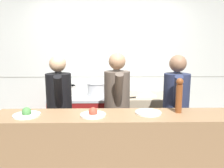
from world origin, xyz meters
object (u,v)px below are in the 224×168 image
object	(u,v)px
plated_dish_appetiser	(93,114)
chef_line	(175,110)
mixing_bowl_steel	(147,93)
plated_dish_main	(27,114)
chef_head_cook	(60,110)
sauce_pot	(96,89)
oven_range	(81,122)
stock_pot	(69,90)
pepper_mill	(179,95)
chef_sous	(117,108)
chefs_knife	(138,97)
plated_dish_dessert	(148,113)

from	to	relation	value
plated_dish_appetiser	chef_line	bearing A→B (deg)	32.68
mixing_bowl_steel	plated_dish_main	xyz separation A→B (m)	(-1.43, -1.45, 0.12)
chef_head_cook	chef_line	xyz separation A→B (m)	(1.49, -0.08, 0.00)
plated_dish_main	sauce_pot	bearing A→B (deg)	68.05
oven_range	plated_dish_appetiser	distance (m)	1.61
stock_pot	pepper_mill	bearing A→B (deg)	-45.70
plated_dish_main	chef_line	size ratio (longest dim) A/B	0.16
stock_pot	chef_sous	bearing A→B (deg)	-45.09
plated_dish_appetiser	chef_head_cook	distance (m)	0.89
sauce_pot	chefs_knife	distance (m)	0.69
mixing_bowl_steel	chef_head_cook	xyz separation A→B (m)	(-1.27, -0.73, -0.05)
chefs_knife	plated_dish_appetiser	distance (m)	1.46
stock_pot	sauce_pot	distance (m)	0.44
plated_dish_appetiser	chef_line	distance (m)	1.20
chefs_knife	chef_line	xyz separation A→B (m)	(0.38, -0.66, -0.02)
plated_dish_appetiser	chef_sous	size ratio (longest dim) A/B	0.15
sauce_pot	stock_pot	bearing A→B (deg)	-179.59
chefs_knife	chef_sous	distance (m)	0.69
sauce_pot	pepper_mill	xyz separation A→B (m)	(0.90, -1.38, 0.20)
chefs_knife	plated_dish_dessert	xyz separation A→B (m)	(-0.08, -1.25, 0.14)
mixing_bowl_steel	chef_sous	distance (m)	0.91
plated_dish_main	chef_sous	distance (m)	1.15
oven_range	plated_dish_main	distance (m)	1.61
chef_line	stock_pot	bearing A→B (deg)	165.07
oven_range	plated_dish_appetiser	world-z (taller)	plated_dish_appetiser
chef_head_cook	chef_sous	world-z (taller)	chef_sous
oven_range	plated_dish_dessert	bearing A→B (deg)	-58.77
pepper_mill	chef_line	bearing A→B (deg)	74.74
stock_pot	plated_dish_dessert	bearing A→B (deg)	-53.68
sauce_pot	plated_dish_appetiser	xyz separation A→B (m)	(0.05, -1.47, 0.04)
mixing_bowl_steel	plated_dish_main	distance (m)	2.04
oven_range	sauce_pot	size ratio (longest dim) A/B	3.12
chef_head_cook	chef_line	distance (m)	1.49
stock_pot	chef_sous	world-z (taller)	chef_sous
oven_range	chef_head_cook	size ratio (longest dim) A/B	0.60
chef_line	oven_range	bearing A→B (deg)	161.92
sauce_pot	pepper_mill	bearing A→B (deg)	-56.92
oven_range	chef_sous	size ratio (longest dim) A/B	0.59
plated_dish_dessert	chef_head_cook	distance (m)	1.23
plated_dish_main	plated_dish_dessert	bearing A→B (deg)	2.60
chef_sous	chef_line	xyz separation A→B (m)	(0.74, -0.07, -0.01)
chef_line	pepper_mill	bearing A→B (deg)	-91.36
oven_range	mixing_bowl_steel	size ratio (longest dim) A/B	3.19
sauce_pot	plated_dish_main	world-z (taller)	plated_dish_main
stock_pot	plated_dish_dessert	distance (m)	1.75
chefs_knife	plated_dish_main	size ratio (longest dim) A/B	1.44
chefs_knife	sauce_pot	bearing A→B (deg)	166.43
chefs_knife	plated_dish_appetiser	size ratio (longest dim) A/B	1.49
plated_dish_main	chef_head_cook	world-z (taller)	chef_head_cook
plated_dish_main	plated_dish_appetiser	world-z (taller)	plated_dish_main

